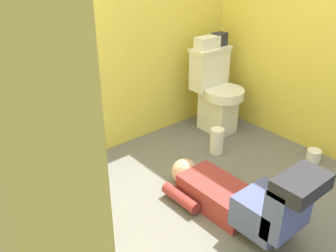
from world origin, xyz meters
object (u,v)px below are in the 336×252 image
at_px(faucet, 3,77).
at_px(vanity_cabinet, 27,153).
at_px(person_plumber, 240,197).
at_px(bottle_white, 23,72).
at_px(toiletry_bag, 219,39).
at_px(tissue_box, 207,42).
at_px(bottle_blue, 9,75).
at_px(bottle_pink, 32,66).
at_px(toilet, 216,92).
at_px(toilet_paper_roll, 314,156).
at_px(paper_towel_roll, 217,141).

bearing_deg(faucet, vanity_cabinet, -88.69).
height_order(person_plumber, bottle_white, bottle_white).
bearing_deg(toiletry_bag, vanity_cabinet, -175.87).
bearing_deg(vanity_cabinet, tissue_box, 4.50).
height_order(vanity_cabinet, bottle_blue, bottle_blue).
relative_size(faucet, bottle_pink, 0.61).
distance_m(bottle_white, bottle_pink, 0.06).
bearing_deg(person_plumber, toilet, 50.97).
height_order(bottle_pink, toilet_paper_roll, bottle_pink).
bearing_deg(bottle_blue, person_plumber, -50.09).
distance_m(toilet, vanity_cabinet, 1.72).
xyz_separation_m(person_plumber, bottle_blue, (-0.90, 1.07, 0.70)).
bearing_deg(faucet, toiletry_bag, -0.45).
xyz_separation_m(vanity_cabinet, bottle_pink, (0.17, 0.13, 0.48)).
distance_m(faucet, tissue_box, 1.68).
bearing_deg(bottle_white, toilet, -3.81).
xyz_separation_m(vanity_cabinet, paper_towel_roll, (1.42, -0.28, -0.31)).
xyz_separation_m(tissue_box, toiletry_bag, (0.15, 0.00, 0.01)).
height_order(bottle_white, toilet_paper_roll, bottle_white).
bearing_deg(bottle_white, toiletry_bag, -0.55).
height_order(toilet, bottle_pink, bottle_pink).
relative_size(toiletry_bag, bottle_pink, 0.76).
height_order(tissue_box, toiletry_bag, toiletry_bag).
xyz_separation_m(faucet, toiletry_bag, (1.83, -0.01, -0.06)).
relative_size(person_plumber, bottle_pink, 6.49).
bearing_deg(bottle_blue, paper_towel_roll, -16.67).
relative_size(tissue_box, bottle_pink, 1.34).
height_order(tissue_box, paper_towel_roll, tissue_box).
bearing_deg(toiletry_bag, toilet, -139.23).
bearing_deg(toilet_paper_roll, bottle_white, 150.56).
bearing_deg(person_plumber, vanity_cabinet, 134.74).
bearing_deg(toilet_paper_roll, person_plumber, -176.08).
xyz_separation_m(bottle_pink, paper_towel_roll, (1.25, -0.41, -0.79)).
distance_m(bottle_white, toilet_paper_roll, 2.23).
distance_m(toilet, bottle_pink, 1.64).
xyz_separation_m(vanity_cabinet, tissue_box, (1.67, 0.13, 0.38)).
bearing_deg(person_plumber, bottle_blue, 129.91).
bearing_deg(bottle_pink, person_plumber, -54.42).
xyz_separation_m(faucet, paper_towel_roll, (1.42, -0.42, -0.76)).
relative_size(tissue_box, bottle_blue, 2.00).
distance_m(faucet, toilet_paper_roll, 2.32).
relative_size(bottle_white, paper_towel_roll, 0.51).
bearing_deg(tissue_box, toilet_paper_roll, -76.53).
height_order(bottle_blue, bottle_pink, bottle_pink).
bearing_deg(vanity_cabinet, toilet_paper_roll, -24.40).
bearing_deg(bottle_blue, toilet, -3.27).
relative_size(tissue_box, toiletry_bag, 1.77).
bearing_deg(bottle_blue, toilet_paper_roll, -28.09).
bearing_deg(toilet_paper_roll, vanity_cabinet, 155.60).
relative_size(toilet, bottle_pink, 4.57).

